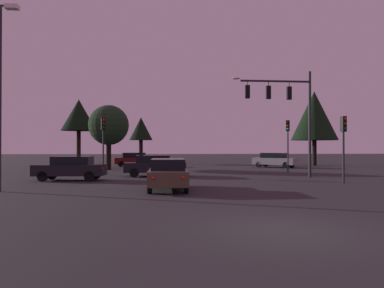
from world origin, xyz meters
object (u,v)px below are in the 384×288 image
Objects in this scene: car_crossing_right at (154,165)px; tree_behind_sign at (79,116)px; car_nearside_lane at (168,174)px; tree_center_horizon at (141,129)px; car_parked_lot at (275,160)px; tree_right_cluster at (109,125)px; traffic_light_median at (103,135)px; traffic_light_corner_right at (344,135)px; parking_lot_lamp_post at (0,74)px; car_crossing_left at (71,168)px; car_far_lane at (134,159)px; traffic_light_corner_left at (288,135)px; traffic_signal_mast_arm at (287,104)px; tree_left_far at (314,116)px.

tree_behind_sign is at bearing 125.52° from car_crossing_right.
tree_center_horizon is at bearing 96.30° from car_nearside_lane.
tree_right_cluster is at bearing -170.55° from car_parked_lot.
traffic_light_corner_right is at bearing -25.70° from traffic_light_median.
tree_right_cluster is (-0.61, 6.56, 1.09)m from traffic_light_median.
parking_lot_lamp_post is 19.64m from tree_behind_sign.
traffic_light_corner_right is at bearing -41.82° from tree_behind_sign.
car_crossing_left is 14.99m from tree_behind_sign.
car_nearside_lane is 0.90× the size of car_far_lane.
traffic_light_corner_right is 0.65× the size of tree_right_cluster.
traffic_light_corner_left reaches higher than car_crossing_right.
traffic_light_corner_left is 0.97× the size of car_crossing_right.
tree_behind_sign is (-0.96, 19.62, -0.17)m from parking_lot_lamp_post.
tree_center_horizon is (-13.42, 17.62, 1.37)m from traffic_light_corner_left.
car_parked_lot is 20.68m from tree_behind_sign.
traffic_light_corner_right is at bearing -41.48° from tree_right_cluster.
car_crossing_right and car_parked_lot have the same top height.
tree_center_horizon reaches higher than car_parked_lot.
tree_center_horizon is 1.00× the size of tree_right_cluster.
traffic_light_corner_left is 1.12× the size of traffic_light_corner_right.
car_nearside_lane is at bearing 0.71° from parking_lot_lamp_post.
car_crossing_left is 0.97× the size of car_parked_lot.
traffic_light_corner_left reaches higher than car_parked_lot.
traffic_light_corner_left is at bearing -36.65° from car_far_lane.
parking_lot_lamp_post is (-16.15, -6.68, 0.46)m from traffic_signal_mast_arm.
tree_behind_sign is (-5.41, -2.42, 4.54)m from car_far_lane.
car_crossing_right is 14.44m from tree_behind_sign.
car_parked_lot is (1.14, 7.18, -2.30)m from traffic_light_corner_left.
tree_center_horizon is (-14.56, 10.44, 3.67)m from car_parked_lot.
tree_behind_sign reaches higher than car_parked_lot.
traffic_signal_mast_arm is 1.71× the size of car_nearside_lane.
tree_left_far is at bearing 30.83° from traffic_light_median.
traffic_light_corner_left is (1.92, 5.22, -1.96)m from traffic_signal_mast_arm.
traffic_signal_mast_arm is 25.58m from tree_center_horizon.
car_far_lane is at bearing 143.35° from traffic_light_corner_left.
tree_left_far is at bearing 38.51° from car_crossing_right.
car_crossing_left is 24.36m from tree_center_horizon.
car_crossing_right is (-11.07, -3.44, -2.30)m from traffic_light_corner_left.
tree_behind_sign is at bearing 112.67° from traffic_light_median.
parking_lot_lamp_post reaches higher than car_nearside_lane.
tree_behind_sign is at bearing 178.49° from car_parked_lot.
car_nearside_lane is 0.71× the size of tree_right_cluster.
car_crossing_right is at bearing 168.99° from traffic_signal_mast_arm.
car_nearside_lane is 29.83m from tree_center_horizon.
car_far_lane is (-11.70, 15.36, -4.25)m from traffic_signal_mast_arm.
car_nearside_lane is at bearing -81.06° from car_far_lane.
parking_lot_lamp_post is (-19.21, -19.08, 4.71)m from car_parked_lot.
traffic_light_corner_right is at bearing -54.97° from car_far_lane.
car_parked_lot is 17.22m from tree_right_cluster.
tree_right_cluster is at bearing 95.29° from traffic_light_median.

